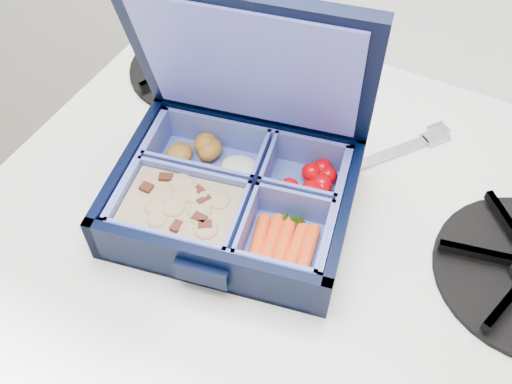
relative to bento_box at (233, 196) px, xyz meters
The scene contains 3 objects.
bento_box is the anchor object (origin of this frame).
burner_grate_rear 0.23m from the bento_box, 130.83° to the left, with size 0.17×0.17×0.02m, color black.
fork 0.17m from the bento_box, 52.39° to the left, with size 0.02×0.18×0.01m, color #9F9CB1, non-canonical shape.
Camera 1 is at (0.24, 1.32, 1.45)m, focal length 40.00 mm.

